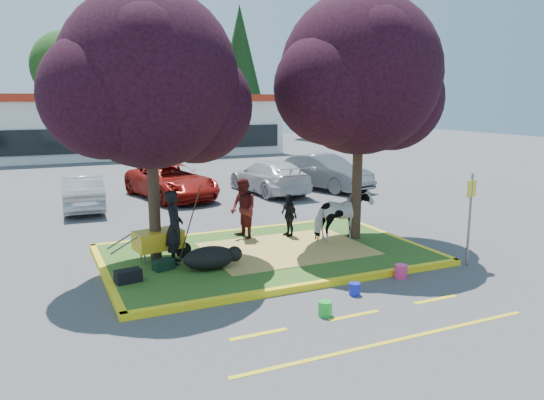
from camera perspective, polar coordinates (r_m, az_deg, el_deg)
name	(u,v)px	position (r m, az deg, el deg)	size (l,w,h in m)	color
ground	(266,257)	(14.03, -0.63, -6.16)	(90.00, 90.00, 0.00)	#424244
median_island	(266,254)	(14.01, -0.63, -5.87)	(8.00, 5.00, 0.15)	#2B4F18
curb_near	(314,285)	(11.81, 4.50, -9.14)	(8.30, 0.16, 0.15)	yellow
curb_far	(232,232)	(16.31, -4.30, -3.47)	(8.30, 0.16, 0.15)	yellow
curb_left	(105,275)	(12.99, -17.49, -7.75)	(0.16, 5.30, 0.15)	yellow
curb_right	(393,238)	(16.03, 12.86, -3.98)	(0.16, 5.30, 0.15)	yellow
straw_bedding	(287,249)	(14.23, 1.59, -5.27)	(4.20, 3.00, 0.01)	#D6B158
tree_purple_left	(150,87)	(12.93, -12.98, 11.71)	(5.06, 4.20, 6.51)	black
tree_purple_right	(361,82)	(14.99, 9.56, 12.45)	(5.30, 4.40, 6.82)	black
fire_lane_stripe_a	(259,334)	(9.68, -1.44, -14.24)	(1.10, 0.12, 0.01)	yellow
fire_lane_stripe_b	(354,315)	(10.55, 8.84, -12.17)	(1.10, 0.12, 0.01)	yellow
fire_lane_stripe_c	(436,299)	(11.70, 17.20, -10.18)	(1.10, 0.12, 0.01)	yellow
fire_lane_long	(393,341)	(9.67, 12.86, -14.57)	(6.00, 0.10, 0.01)	yellow
retail_building	(139,124)	(40.97, -14.15, 7.96)	(20.40, 8.40, 4.40)	silver
treeline	(106,56)	(50.45, -17.40, 14.52)	(46.58, 7.80, 14.63)	black
cow	(342,215)	(15.06, 7.59, -1.63)	(0.78, 1.71, 1.45)	silver
calf	(209,258)	(12.61, -6.74, -6.20)	(1.26, 0.71, 0.55)	black
handler	(174,227)	(13.00, -10.47, -2.91)	(0.66, 0.43, 1.81)	black
visitor_a	(243,209)	(15.10, -3.11, -0.95)	(0.84, 0.66, 1.74)	#491415
visitor_b	(289,215)	(15.39, 1.83, -1.64)	(0.73, 0.31, 1.25)	black
wheelbarrow	(159,240)	(13.38, -12.07, -4.23)	(2.04, 0.87, 0.77)	black
gear_bag_dark	(128,276)	(12.12, -15.21, -7.89)	(0.56, 0.30, 0.28)	black
gear_bag_green	(163,265)	(12.78, -11.61, -6.83)	(0.46, 0.29, 0.25)	black
sign_post	(470,210)	(13.90, 20.55, -1.00)	(0.32, 0.09, 2.32)	slate
bucket_green	(325,308)	(10.43, 5.73, -11.53)	(0.27, 0.27, 0.29)	green
bucket_pink	(401,271)	(12.77, 13.70, -7.47)	(0.30, 0.30, 0.32)	#EF3579
bucket_blue	(355,289)	(11.54, 8.88, -9.44)	(0.25, 0.25, 0.26)	#1721BB
car_silver	(82,192)	(21.00, -19.71, 0.80)	(1.41, 4.03, 1.33)	#9A9DA1
car_red	(171,181)	(22.45, -10.78, 1.99)	(2.37, 5.13, 1.43)	maroon
car_white	(269,177)	(23.37, -0.32, 2.53)	(2.01, 4.94, 1.43)	silver
car_grey	(324,172)	(24.40, 5.60, 3.00)	(1.66, 4.77, 1.57)	#595D61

